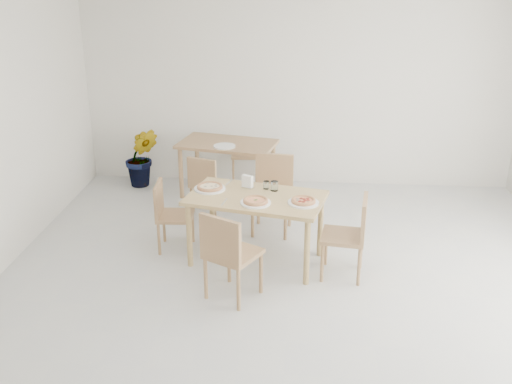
# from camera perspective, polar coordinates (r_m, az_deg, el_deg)

# --- Properties ---
(main_table) EXTENTS (1.54, 1.08, 0.75)m
(main_table) POSITION_cam_1_polar(r_m,az_deg,el_deg) (6.26, 0.00, -1.17)
(main_table) COLOR tan
(main_table) RESTS_ON ground
(chair_south) EXTENTS (0.60, 0.60, 0.90)m
(chair_south) POSITION_cam_1_polar(r_m,az_deg,el_deg) (5.61, -2.70, -5.61)
(chair_south) COLOR #A47C52
(chair_south) RESTS_ON ground
(chair_north) EXTENTS (0.49, 0.49, 0.91)m
(chair_north) POSITION_cam_1_polar(r_m,az_deg,el_deg) (7.07, 1.62, 0.41)
(chair_north) COLOR #A47C52
(chair_north) RESTS_ON ground
(chair_west) EXTENTS (0.41, 0.41, 0.78)m
(chair_west) POSITION_cam_1_polar(r_m,az_deg,el_deg) (6.68, -8.34, -1.81)
(chair_west) COLOR #A47C52
(chair_west) RESTS_ON ground
(chair_east) EXTENTS (0.48, 0.48, 0.87)m
(chair_east) POSITION_cam_1_polar(r_m,az_deg,el_deg) (6.10, 9.10, -3.73)
(chair_east) COLOR #A47C52
(chair_east) RESTS_ON ground
(plate_margherita) EXTENTS (0.31, 0.31, 0.02)m
(plate_margherita) POSITION_cam_1_polar(r_m,az_deg,el_deg) (6.04, -0.04, -1.03)
(plate_margherita) COLOR white
(plate_margherita) RESTS_ON main_table
(plate_mushroom) EXTENTS (0.34, 0.34, 0.02)m
(plate_mushroom) POSITION_cam_1_polar(r_m,az_deg,el_deg) (6.43, -4.42, 0.33)
(plate_mushroom) COLOR white
(plate_mushroom) RESTS_ON main_table
(plate_pepperoni) EXTENTS (0.31, 0.31, 0.02)m
(plate_pepperoni) POSITION_cam_1_polar(r_m,az_deg,el_deg) (6.06, 4.53, -1.02)
(plate_pepperoni) COLOR white
(plate_pepperoni) RESTS_ON main_table
(pizza_margherita) EXTENTS (0.30, 0.30, 0.03)m
(pizza_margherita) POSITION_cam_1_polar(r_m,az_deg,el_deg) (6.03, -0.04, -0.83)
(pizza_margherita) COLOR #E7A86C
(pizza_margherita) RESTS_ON plate_margherita
(pizza_mushroom) EXTENTS (0.33, 0.33, 0.03)m
(pizza_mushroom) POSITION_cam_1_polar(r_m,az_deg,el_deg) (6.42, -4.42, 0.52)
(pizza_mushroom) COLOR #E7A86C
(pizza_mushroom) RESTS_ON plate_mushroom
(pizza_pepperoni) EXTENTS (0.28, 0.28, 0.03)m
(pizza_pepperoni) POSITION_cam_1_polar(r_m,az_deg,el_deg) (6.05, 4.53, -0.82)
(pizza_pepperoni) COLOR #E7A86C
(pizza_pepperoni) RESTS_ON plate_pepperoni
(tumbler_a) EXTENTS (0.08, 0.08, 0.10)m
(tumbler_a) POSITION_cam_1_polar(r_m,az_deg,el_deg) (6.36, 1.76, 0.58)
(tumbler_a) COLOR white
(tumbler_a) RESTS_ON main_table
(tumbler_b) EXTENTS (0.06, 0.06, 0.09)m
(tumbler_b) POSITION_cam_1_polar(r_m,az_deg,el_deg) (6.42, 0.98, 0.68)
(tumbler_b) COLOR white
(tumbler_b) RESTS_ON main_table
(napkin_holder) EXTENTS (0.14, 0.11, 0.14)m
(napkin_holder) POSITION_cam_1_polar(r_m,az_deg,el_deg) (6.42, -0.82, 0.96)
(napkin_holder) COLOR silver
(napkin_holder) RESTS_ON main_table
(fork_a) EXTENTS (0.05, 0.20, 0.01)m
(fork_a) POSITION_cam_1_polar(r_m,az_deg,el_deg) (6.08, -3.04, -0.96)
(fork_a) COLOR silver
(fork_a) RESTS_ON main_table
(fork_b) EXTENTS (0.07, 0.20, 0.01)m
(fork_b) POSITION_cam_1_polar(r_m,az_deg,el_deg) (6.61, -2.56, 0.93)
(fork_b) COLOR silver
(fork_b) RESTS_ON main_table
(second_table) EXTENTS (1.39, 0.97, 0.75)m
(second_table) POSITION_cam_1_polar(r_m,az_deg,el_deg) (8.08, -2.75, 4.04)
(second_table) COLOR #A47C52
(second_table) RESTS_ON ground
(chair_back_s) EXTENTS (0.49, 0.49, 0.78)m
(chair_back_s) POSITION_cam_1_polar(r_m,az_deg,el_deg) (7.51, -4.79, 1.03)
(chair_back_s) COLOR #A47C52
(chair_back_s) RESTS_ON ground
(chair_back_n) EXTENTS (0.41, 0.41, 0.79)m
(chair_back_n) POSITION_cam_1_polar(r_m,az_deg,el_deg) (8.74, -1.00, 4.12)
(chair_back_n) COLOR #A47C52
(chair_back_n) RESTS_ON ground
(plate_empty) EXTENTS (0.29, 0.29, 0.02)m
(plate_empty) POSITION_cam_1_polar(r_m,az_deg,el_deg) (7.87, -3.02, 4.38)
(plate_empty) COLOR white
(plate_empty) RESTS_ON second_table
(potted_plant) EXTENTS (0.53, 0.46, 0.85)m
(potted_plant) POSITION_cam_1_polar(r_m,az_deg,el_deg) (8.63, -10.82, 3.28)
(potted_plant) COLOR #33651E
(potted_plant) RESTS_ON ground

